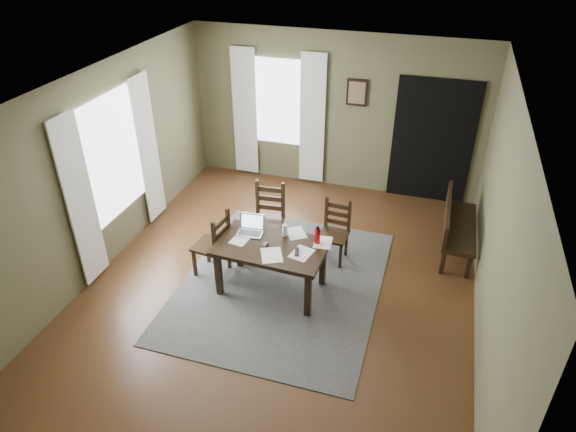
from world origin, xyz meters
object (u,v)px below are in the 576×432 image
(dining_table, at_px, (271,251))
(chair_back_right, at_px, (334,232))
(bench, at_px, (455,223))
(water_bottle, at_px, (317,235))
(laptop, at_px, (251,228))
(chair_end, at_px, (214,245))
(chair_back_left, at_px, (268,219))

(dining_table, height_order, chair_back_right, chair_back_right)
(bench, distance_m, water_bottle, 2.22)
(water_bottle, bearing_deg, chair_back_right, 83.54)
(bench, bearing_deg, laptop, 118.30)
(chair_back_right, bearing_deg, chair_end, -147.25)
(bench, height_order, water_bottle, water_bottle)
(bench, relative_size, water_bottle, 5.63)
(chair_back_left, distance_m, water_bottle, 1.17)
(laptop, xyz_separation_m, water_bottle, (0.90, 0.00, 0.06))
(chair_back_right, relative_size, water_bottle, 3.59)
(chair_end, bearing_deg, chair_back_left, 155.68)
(dining_table, xyz_separation_m, chair_back_left, (-0.35, 0.90, -0.12))
(dining_table, xyz_separation_m, bench, (2.24, 1.62, -0.15))
(dining_table, xyz_separation_m, chair_end, (-0.85, 0.10, -0.15))
(chair_end, distance_m, laptop, 0.59)
(bench, bearing_deg, chair_end, 116.27)
(laptop, distance_m, water_bottle, 0.90)
(bench, xyz_separation_m, water_bottle, (-1.69, -1.39, 0.35))
(laptop, bearing_deg, chair_back_left, 85.81)
(bench, bearing_deg, chair_back_right, 113.14)
(chair_end, height_order, bench, chair_end)
(chair_back_right, bearing_deg, chair_back_left, -175.18)
(dining_table, distance_m, chair_back_left, 0.98)
(dining_table, relative_size, bench, 1.02)
(laptop, bearing_deg, bench, 23.85)
(chair_back_right, bearing_deg, bench, 26.37)
(dining_table, bearing_deg, chair_back_left, 113.89)
(laptop, bearing_deg, dining_table, -37.11)
(dining_table, relative_size, chair_back_right, 1.60)
(dining_table, height_order, water_bottle, water_bottle)
(chair_end, distance_m, chair_back_left, 0.95)
(chair_back_left, xyz_separation_m, bench, (2.59, 0.72, -0.03))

